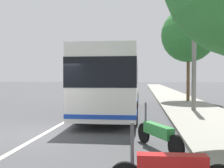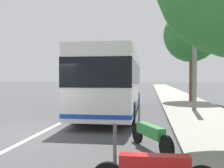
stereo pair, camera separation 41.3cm
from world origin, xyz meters
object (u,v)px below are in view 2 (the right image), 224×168
Objects in this scene: coach_bus at (114,80)px; motorcycle_angled at (150,134)px; car_side_street at (112,85)px; roadside_tree_mid_block at (191,35)px; utility_pole at (195,41)px; car_ahead_same_lane at (111,87)px.

coach_bus is 5.22× the size of motorcycle_angled.
car_side_street is 0.53× the size of roadside_tree_mid_block.
utility_pole is at bearing -79.21° from coach_bus.
roadside_tree_mid_block is (6.76, -5.21, 3.55)m from coach_bus.
utility_pole is (8.03, -2.51, 3.64)m from motorcycle_angled.
motorcycle_angled is at bearing 5.70° from car_side_street.
car_ahead_same_lane is at bearing 8.34° from coach_bus.
coach_bus is 2.37× the size of car_ahead_same_lane.
motorcycle_angled is at bearing -165.05° from coach_bus.
motorcycle_angled is at bearing 10.99° from car_ahead_same_lane.
car_side_street is 29.39m from utility_pole.
utility_pole reaches higher than car_side_street.
car_side_street is at bearing 17.70° from utility_pole.
car_ahead_same_lane is 0.55× the size of utility_pole.
utility_pole is (-20.01, -7.91, 3.39)m from car_ahead_same_lane.
utility_pole reaches higher than car_ahead_same_lane.
roadside_tree_mid_block is at bearing -6.75° from utility_pole.
roadside_tree_mid_block reaches higher than car_side_street.
car_side_street is at bearing 23.51° from roadside_tree_mid_block.
coach_bus reaches higher than car_ahead_same_lane.
roadside_tree_mid_block reaches higher than coach_bus.
motorcycle_angled is at bearing 162.64° from utility_pole.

